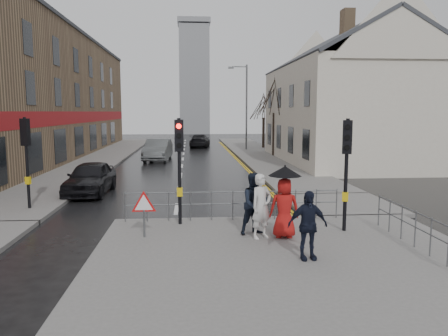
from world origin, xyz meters
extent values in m
plane|color=black|center=(0.00, 0.00, 0.00)|extent=(120.00, 120.00, 0.00)
cube|color=#605E5B|center=(3.00, -3.50, 0.07)|extent=(10.00, 9.00, 0.14)
cube|color=#605E5B|center=(-6.50, 23.00, 0.07)|extent=(4.00, 44.00, 0.14)
cube|color=#605E5B|center=(6.50, 25.00, 0.07)|extent=(4.00, 40.00, 0.14)
cube|color=#605E5B|center=(6.50, 3.00, 0.07)|extent=(4.00, 4.20, 0.14)
cube|color=#8F7352|center=(-12.00, 22.00, 5.00)|extent=(8.00, 42.00, 10.00)
cube|color=beige|center=(12.00, 18.00, 3.50)|extent=(9.00, 16.00, 7.00)
cube|color=#8F7352|center=(10.50, 14.00, 9.20)|extent=(0.70, 0.90, 1.80)
cube|color=#8F7352|center=(13.20, 22.00, 9.20)|extent=(0.70, 0.90, 1.80)
cube|color=gray|center=(1.50, 62.00, 9.00)|extent=(5.00, 5.00, 18.00)
cylinder|color=black|center=(0.20, 0.20, 1.84)|extent=(0.11, 0.11, 3.40)
cube|color=black|center=(0.20, 0.20, 2.99)|extent=(0.28, 0.22, 1.00)
cylinder|color=#FF0C07|center=(0.20, 0.06, 3.29)|extent=(0.16, 0.04, 0.16)
cylinder|color=black|center=(0.20, 0.06, 2.99)|extent=(0.16, 0.04, 0.16)
cylinder|color=black|center=(0.20, 0.06, 2.69)|extent=(0.16, 0.04, 0.16)
cube|color=gold|center=(0.20, 0.20, 1.19)|extent=(0.18, 0.14, 0.28)
cylinder|color=black|center=(5.20, -1.00, 1.84)|extent=(0.11, 0.11, 3.40)
cube|color=black|center=(5.20, -1.00, 2.99)|extent=(0.34, 0.30, 1.00)
cylinder|color=black|center=(5.15, -1.13, 3.29)|extent=(0.16, 0.09, 0.16)
cylinder|color=black|center=(5.15, -1.13, 2.99)|extent=(0.16, 0.09, 0.16)
cylinder|color=black|center=(5.15, -1.13, 2.69)|extent=(0.16, 0.09, 0.16)
cube|color=gold|center=(5.20, -1.00, 1.19)|extent=(0.22, 0.19, 0.28)
cylinder|color=black|center=(-5.50, 3.00, 1.84)|extent=(0.11, 0.11, 3.40)
cube|color=black|center=(-5.50, 3.00, 2.99)|extent=(0.34, 0.30, 1.00)
cylinder|color=black|center=(-5.45, 3.13, 3.29)|extent=(0.16, 0.09, 0.16)
cylinder|color=black|center=(-5.45, 3.13, 2.99)|extent=(0.16, 0.09, 0.16)
cylinder|color=black|center=(-5.45, 3.13, 2.69)|extent=(0.16, 0.09, 0.16)
cube|color=gold|center=(-5.50, 3.00, 1.19)|extent=(0.22, 0.19, 0.28)
cylinder|color=#595B5E|center=(-1.60, 0.60, 0.64)|extent=(0.04, 0.04, 1.00)
cylinder|color=#595B5E|center=(5.50, 0.60, 0.64)|extent=(0.04, 0.04, 1.00)
cylinder|color=#595B5E|center=(1.95, 0.60, 1.09)|extent=(7.10, 0.04, 0.04)
cylinder|color=#595B5E|center=(1.95, 0.60, 0.69)|extent=(7.10, 0.04, 0.04)
cylinder|color=#595B5E|center=(6.50, -0.50, 0.64)|extent=(0.04, 0.04, 1.00)
cylinder|color=#595B5E|center=(6.50, -2.75, 1.09)|extent=(0.04, 4.50, 0.04)
cylinder|color=#595B5E|center=(6.50, -2.75, 0.69)|extent=(0.04, 4.50, 0.04)
cylinder|color=#595B5E|center=(-0.80, -1.20, 0.56)|extent=(0.06, 0.06, 0.85)
cylinder|color=red|center=(-0.80, -1.20, 1.09)|extent=(0.80, 0.03, 0.80)
cylinder|color=white|center=(-0.80, -1.22, 1.09)|extent=(0.60, 0.03, 0.60)
cylinder|color=#595B5E|center=(6.00, 28.00, 4.14)|extent=(0.16, 0.16, 8.00)
cylinder|color=#595B5E|center=(5.30, 28.00, 7.94)|extent=(1.40, 0.10, 0.10)
cube|color=#595B5E|center=(4.50, 28.00, 7.84)|extent=(0.50, 0.25, 0.18)
cylinder|color=#2E211A|center=(7.50, 22.00, 1.89)|extent=(0.26, 0.26, 3.50)
cylinder|color=#2E211A|center=(8.00, 30.00, 1.64)|extent=(0.26, 0.26, 3.00)
imported|color=silver|center=(2.55, -1.57, 1.07)|extent=(0.81, 0.72, 1.85)
imported|color=black|center=(2.43, -1.15, 1.05)|extent=(1.06, 0.94, 1.82)
imported|color=#A91613|center=(3.22, -1.56, 1.00)|extent=(0.90, 0.64, 1.73)
cylinder|color=black|center=(3.22, -1.56, 1.10)|extent=(0.02, 0.02, 1.93)
cone|color=black|center=(3.22, -1.56, 2.07)|extent=(0.96, 0.96, 0.28)
imported|color=black|center=(3.37, -3.45, 0.99)|extent=(1.03, 0.49, 1.70)
imported|color=black|center=(-4.00, 6.48, 0.74)|extent=(1.91, 4.42, 1.48)
imported|color=#4F5355|center=(-1.89, 20.06, 0.82)|extent=(2.10, 5.09, 1.64)
imported|color=black|center=(1.65, 32.72, 0.69)|extent=(2.43, 4.94, 1.38)
camera|label=1|loc=(0.52, -13.61, 3.74)|focal=35.00mm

